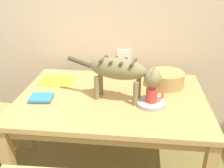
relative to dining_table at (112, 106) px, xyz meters
The scene contains 8 objects.
wall_rear 0.90m from the dining_table, 84.14° to the left, with size 4.38×0.11×2.50m.
dining_table is the anchor object (origin of this frame).
cat 0.32m from the dining_table, 35.83° to the right, with size 0.68×0.23×0.32m.
saucer_bowl 0.32m from the dining_table, 19.90° to the right, with size 0.21×0.21×0.03m, color #AEA8A5.
coffee_mug 0.35m from the dining_table, 19.65° to the right, with size 0.12×0.08×0.09m.
magazine 0.55m from the dining_table, 155.77° to the left, with size 0.28×0.21×0.01m, color yellow.
book_stack 0.53m from the dining_table, 167.66° to the right, with size 0.18×0.16×0.03m.
wicker_basket 0.50m from the dining_table, 29.35° to the left, with size 0.28×0.28×0.12m.
Camera 1 is at (0.12, -0.35, 1.63)m, focal length 41.44 mm.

